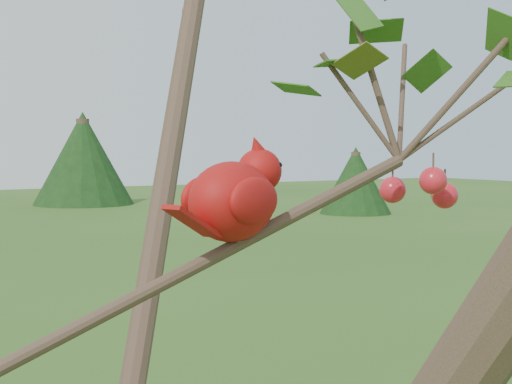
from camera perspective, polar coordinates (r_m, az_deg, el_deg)
crabapple_tree at (r=0.80m, az=-14.77°, el=-3.82°), size 2.35×2.05×2.95m
cardinal at (r=1.00m, az=-1.50°, el=-0.37°), size 0.21×0.14×0.15m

